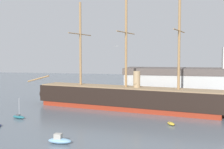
# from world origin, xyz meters

# --- Properties ---
(tall_ship) EXTENTS (62.00, 17.98, 30.08)m
(tall_ship) POSITION_xyz_m (5.98, 53.09, 3.28)
(tall_ship) COLOR maroon
(tall_ship) RESTS_ON ground
(motorboat_near_centre) EXTENTS (4.09, 1.84, 1.69)m
(motorboat_near_centre) POSITION_xyz_m (1.05, 19.74, 0.59)
(motorboat_near_centre) COLOR #7FB2D6
(motorboat_near_centre) RESTS_ON ground
(sailboat_alongside_bow) EXTENTS (3.89, 2.15, 4.85)m
(sailboat_alongside_bow) POSITION_xyz_m (-16.30, 35.80, 0.41)
(sailboat_alongside_bow) COLOR #236670
(sailboat_alongside_bow) RESTS_ON ground
(dinghy_alongside_stern) EXTENTS (2.22, 2.73, 0.60)m
(dinghy_alongside_stern) POSITION_xyz_m (18.73, 37.63, 0.30)
(dinghy_alongside_stern) COLOR gold
(dinghy_alongside_stern) RESTS_ON ground
(dockside_warehouse_right) EXTENTS (49.87, 16.36, 17.32)m
(dockside_warehouse_right) POSITION_xyz_m (25.92, 71.02, 5.38)
(dockside_warehouse_right) COLOR #565659
(dockside_warehouse_right) RESTS_ON ground
(seagull_in_flight) EXTENTS (1.07, 0.89, 0.14)m
(seagull_in_flight) POSITION_xyz_m (7.60, 34.26, 16.72)
(seagull_in_flight) COLOR silver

